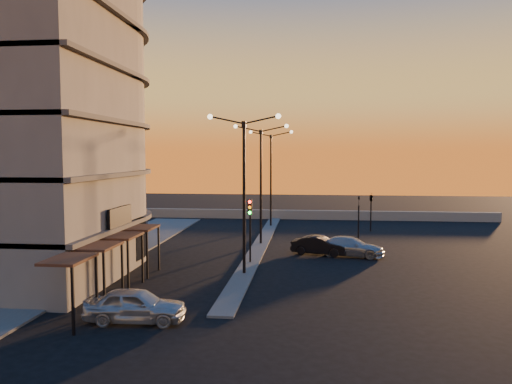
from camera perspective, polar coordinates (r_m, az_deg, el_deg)
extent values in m
plane|color=black|center=(30.07, -1.36, -9.44)|extent=(120.00, 120.00, 0.00)
cube|color=#535350|center=(36.64, -17.13, -7.03)|extent=(5.00, 40.00, 0.12)
cube|color=#535350|center=(39.78, 0.55, -5.95)|extent=(1.20, 36.00, 0.12)
cube|color=gray|center=(55.38, 4.25, -2.60)|extent=(44.00, 0.50, 1.00)
cylinder|color=#615C56|center=(36.14, -24.09, 12.46)|extent=(14.00, 14.00, 25.00)
cylinder|color=black|center=(36.16, -23.56, -4.87)|extent=(14.16, 14.16, 2.40)
cube|color=black|center=(29.20, -15.27, -2.81)|extent=(0.15, 3.20, 1.20)
cylinder|color=black|center=(29.33, -1.37, -0.86)|extent=(0.18, 0.18, 9.00)
cube|color=black|center=(29.26, -1.39, 7.75)|extent=(0.25, 0.25, 0.35)
sphere|color=#FFE5B2|center=(29.62, -5.27, 8.56)|extent=(0.32, 0.32, 0.32)
sphere|color=#FFE5B2|center=(29.10, 2.56, 8.65)|extent=(0.32, 0.32, 0.32)
cylinder|color=black|center=(39.23, 0.56, 0.44)|extent=(0.18, 0.18, 9.00)
cube|color=black|center=(39.18, 0.56, 6.88)|extent=(0.25, 0.25, 0.35)
sphere|color=#FFE5B2|center=(39.45, -2.35, 7.51)|extent=(0.32, 0.32, 0.32)
sphere|color=#FFE5B2|center=(39.06, 3.51, 7.54)|extent=(0.32, 0.32, 0.32)
cylinder|color=black|center=(49.18, 1.71, 1.22)|extent=(0.18, 0.18, 9.00)
cube|color=black|center=(49.14, 1.72, 6.35)|extent=(0.25, 0.25, 0.35)
sphere|color=#FFE5B2|center=(49.35, -0.61, 6.87)|extent=(0.32, 0.32, 0.32)
sphere|color=#FFE5B2|center=(49.04, 4.07, 6.87)|extent=(0.32, 0.32, 0.32)
cylinder|color=black|center=(32.66, -0.67, -5.47)|extent=(0.12, 0.12, 3.20)
cube|color=black|center=(32.19, -0.71, -1.74)|extent=(0.28, 0.16, 1.00)
sphere|color=#FF0C05|center=(32.05, -0.73, -1.14)|extent=(0.20, 0.20, 0.20)
sphere|color=orange|center=(32.09, -0.73, -1.76)|extent=(0.20, 0.20, 0.20)
sphere|color=#0CFF26|center=(32.13, -0.73, -2.38)|extent=(0.20, 0.20, 0.20)
cylinder|color=black|center=(43.53, 11.64, -3.36)|extent=(0.12, 0.12, 2.80)
imported|color=black|center=(43.33, 11.68, -1.00)|extent=(0.13, 0.16, 0.80)
cylinder|color=black|center=(47.64, 12.99, -2.73)|extent=(0.12, 0.12, 2.80)
imported|color=black|center=(47.45, 13.02, -0.57)|extent=(0.42, 1.99, 0.80)
imported|color=#A9ADB1|center=(22.38, -13.60, -12.46)|extent=(4.36, 1.94, 1.46)
imported|color=black|center=(36.03, 7.32, -6.09)|extent=(4.25, 2.36, 1.33)
imported|color=#A3A6AB|center=(35.90, 10.75, -6.15)|extent=(4.98, 2.96, 1.35)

